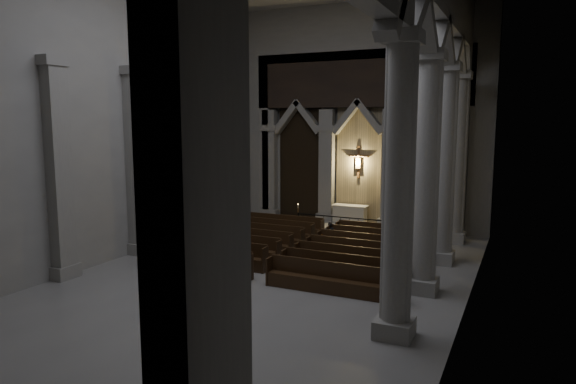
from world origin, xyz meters
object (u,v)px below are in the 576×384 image
Objects in this scene: candle_stand_left at (298,221)px; candle_stand_right at (401,231)px; altar_rail at (341,222)px; pews at (300,250)px; worshipper at (330,234)px; altar at (350,214)px.

candle_stand_right is at bearing -6.84° from candle_stand_left.
altar_rail is 3.73× the size of candle_stand_left.
candle_stand_right reaches higher than candle_stand_left.
worshipper is (0.43, 2.47, 0.23)m from pews.
candle_stand_right is at bearing 0.65° from altar_rail.
candle_stand_left is (-2.42, -1.65, -0.30)m from altar.
candle_stand_right is at bearing 23.62° from worshipper.
worshipper is at bearing -80.80° from altar_rail.
altar_rail is 0.47× the size of pews.
candle_stand_left reaches higher than pews.
pews reaches higher than altar_rail.
candle_stand_right is (3.11, 0.04, -0.19)m from altar_rail.
altar_rail is 3.04× the size of candle_stand_right.
altar is at bearing 145.39° from candle_stand_right.
altar is 2.94m from candle_stand_left.
altar is at bearing 96.89° from altar_rail.
pews is at bearing -65.22° from candle_stand_left.
candle_stand_right reaches higher than altar.
pews is at bearing -87.81° from altar.
altar_rail is at bearing 77.69° from worshipper.
candle_stand_left is at bearing 114.78° from pews.
altar is 1.23× the size of candle_stand_right.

